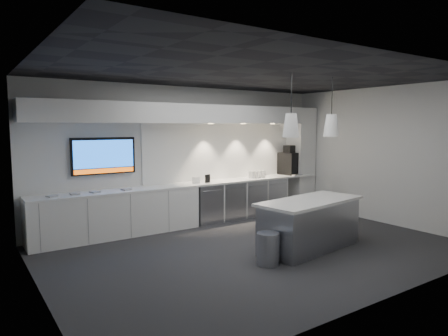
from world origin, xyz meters
TOP-DOWN VIEW (x-y plane):
  - floor at (0.00, 0.00)m, footprint 7.00×7.00m
  - ceiling at (0.00, 0.00)m, footprint 7.00×7.00m
  - wall_back at (0.00, 2.50)m, footprint 7.00×0.00m
  - wall_front at (0.00, -2.50)m, footprint 7.00×0.00m
  - wall_left at (-3.50, 0.00)m, footprint 0.00×7.00m
  - wall_right at (3.50, 0.00)m, footprint 0.00×7.00m
  - back_counter at (0.00, 2.17)m, footprint 6.80×0.65m
  - left_base_cabinets at (-1.75, 2.17)m, footprint 3.30×0.63m
  - fridge_unit_a at (0.25, 2.17)m, footprint 0.60×0.61m
  - fridge_unit_b at (0.88, 2.17)m, footprint 0.60×0.61m
  - fridge_unit_c at (1.51, 2.17)m, footprint 0.60×0.61m
  - fridge_unit_d at (2.14, 2.17)m, footprint 0.60×0.61m
  - backsplash at (1.20, 2.48)m, footprint 4.60×0.03m
  - soffit at (0.00, 2.20)m, footprint 6.90×0.60m
  - column at (3.20, 2.20)m, footprint 0.55×0.55m
  - wall_tv at (-1.90, 2.45)m, footprint 1.25×0.07m
  - island at (0.76, -0.49)m, footprint 2.15×1.17m
  - bin at (-0.37, -0.72)m, footprint 0.44×0.44m
  - coffee_machine at (2.80, 2.20)m, footprint 0.48×0.63m
  - sign_black at (0.27, 2.09)m, footprint 0.14×0.05m
  - sign_white at (-0.00, 2.12)m, footprint 0.18×0.04m
  - cup_cluster at (1.70, 2.14)m, footprint 0.41×0.19m
  - tray_a at (-2.94, 2.12)m, footprint 0.20×0.20m
  - tray_b at (-2.55, 2.14)m, footprint 0.17×0.17m
  - tray_c at (-2.18, 2.16)m, footprint 0.20×0.20m
  - tray_d at (-1.58, 2.12)m, footprint 0.19×0.19m
  - pendant_left at (0.28, -0.49)m, footprint 0.27×0.27m
  - pendant_right at (1.25, -0.49)m, footprint 0.27×0.27m

SIDE VIEW (x-z plane):
  - floor at x=0.00m, z-range 0.00..0.00m
  - bin at x=-0.37m, z-range 0.00..0.50m
  - fridge_unit_a at x=0.25m, z-range 0.00..0.85m
  - fridge_unit_b at x=0.88m, z-range 0.00..0.85m
  - fridge_unit_c at x=1.51m, z-range 0.00..0.85m
  - fridge_unit_d at x=2.14m, z-range 0.00..0.85m
  - left_base_cabinets at x=-1.75m, z-range 0.00..0.86m
  - island at x=0.76m, z-range 0.00..0.87m
  - back_counter at x=0.00m, z-range 0.86..0.90m
  - tray_a at x=-2.94m, z-range 0.90..0.92m
  - tray_b at x=-2.55m, z-range 0.90..0.92m
  - tray_c at x=-2.18m, z-range 0.90..0.92m
  - tray_d at x=-1.58m, z-range 0.90..0.92m
  - sign_white at x=0.00m, z-range 0.90..1.04m
  - cup_cluster at x=1.70m, z-range 0.90..1.06m
  - sign_black at x=0.27m, z-range 0.90..1.08m
  - coffee_machine at x=2.80m, z-range 0.83..1.58m
  - column at x=3.20m, z-range 0.00..2.60m
  - wall_back at x=0.00m, z-range -2.00..5.00m
  - wall_front at x=0.00m, z-range -2.00..5.00m
  - wall_left at x=-3.50m, z-range -2.00..5.00m
  - wall_right at x=3.50m, z-range -2.00..5.00m
  - backsplash at x=1.20m, z-range 0.90..2.20m
  - wall_tv at x=-1.90m, z-range 1.20..1.92m
  - pendant_left at x=0.28m, z-range 1.61..2.70m
  - pendant_right at x=1.25m, z-range 1.61..2.70m
  - soffit at x=0.00m, z-range 2.20..2.60m
  - ceiling at x=0.00m, z-range 3.00..3.00m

